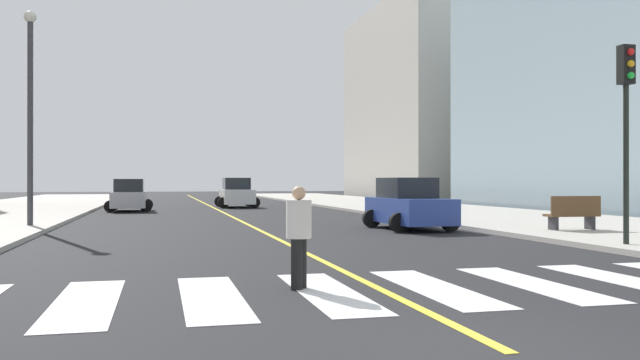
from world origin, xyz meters
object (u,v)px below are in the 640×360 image
(pedestrian_crossing, at_px, (299,232))
(street_lamp, at_px, (30,99))
(traffic_light_near_corner, at_px, (626,105))
(car_white_second, at_px, (237,194))
(car_silver_nearest, at_px, (129,196))
(park_bench, at_px, (573,214))
(car_blue_third, at_px, (409,205))

(pedestrian_crossing, xyz_separation_m, street_lamp, (-6.78, 15.28, 3.82))
(traffic_light_near_corner, relative_size, pedestrian_crossing, 3.04)
(traffic_light_near_corner, xyz_separation_m, pedestrian_crossing, (-9.36, -3.92, -2.78))
(car_white_second, xyz_separation_m, pedestrian_crossing, (-2.86, -33.86, -0.01))
(car_silver_nearest, height_order, park_bench, car_silver_nearest)
(traffic_light_near_corner, distance_m, pedestrian_crossing, 10.52)
(traffic_light_near_corner, bearing_deg, park_bench, -110.07)
(car_silver_nearest, relative_size, pedestrian_crossing, 2.54)
(traffic_light_near_corner, distance_m, park_bench, 5.76)
(car_white_second, distance_m, pedestrian_crossing, 33.98)
(car_white_second, bearing_deg, street_lamp, 62.80)
(car_silver_nearest, height_order, car_blue_third, car_silver_nearest)
(car_blue_third, distance_m, street_lamp, 14.35)
(car_white_second, bearing_deg, pedestrian_crossing, 85.40)
(street_lamp, bearing_deg, traffic_light_near_corner, -35.13)
(pedestrian_crossing, bearing_deg, car_blue_third, -173.63)
(car_white_second, distance_m, street_lamp, 21.28)
(car_silver_nearest, height_order, pedestrian_crossing, car_silver_nearest)
(car_blue_third, distance_m, traffic_light_near_corner, 9.00)
(park_bench, bearing_deg, car_silver_nearest, 37.29)
(car_silver_nearest, height_order, traffic_light_near_corner, traffic_light_near_corner)
(street_lamp, bearing_deg, car_blue_third, -13.62)
(car_silver_nearest, distance_m, street_lamp, 14.87)
(car_blue_third, xyz_separation_m, traffic_light_near_corner, (2.71, -8.10, 2.82))
(park_bench, height_order, street_lamp, street_lamp)
(car_blue_third, bearing_deg, street_lamp, -16.08)
(car_white_second, height_order, pedestrian_crossing, car_white_second)
(car_blue_third, relative_size, pedestrian_crossing, 2.57)
(car_blue_third, bearing_deg, park_bench, 139.11)
(car_white_second, bearing_deg, traffic_light_near_corner, 102.47)
(car_white_second, xyz_separation_m, street_lamp, (-9.64, -18.58, 3.81))
(traffic_light_near_corner, bearing_deg, car_blue_third, -71.49)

